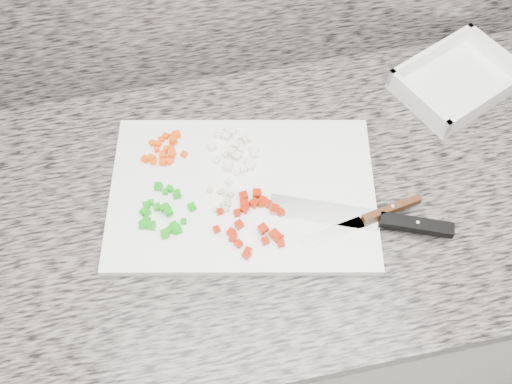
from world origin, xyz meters
TOP-DOWN VIEW (x-y plane):
  - cabinet at (0.00, 1.44)m, footprint 3.92×0.62m
  - countertop at (0.00, 1.44)m, footprint 3.96×0.64m
  - cutting_board at (-0.08, 1.45)m, footprint 0.51×0.39m
  - carrot_pile at (-0.20, 1.56)m, footprint 0.08×0.07m
  - onion_pile at (-0.07, 1.53)m, footprint 0.09×0.13m
  - green_pepper_pile at (-0.22, 1.43)m, footprint 0.10×0.11m
  - red_pepper_pile at (-0.07, 1.38)m, footprint 0.13×0.13m
  - garlic_pile at (-0.11, 1.43)m, footprint 0.05×0.05m
  - chef_knife at (0.14, 1.34)m, footprint 0.30×0.14m
  - paring_knife at (0.14, 1.35)m, footprint 0.22×0.06m
  - tray at (0.38, 1.61)m, footprint 0.27×0.24m

SIDE VIEW (x-z plane):
  - cabinet at x=0.00m, z-range 0.00..0.86m
  - countertop at x=0.00m, z-range 0.86..0.90m
  - cutting_board at x=-0.08m, z-range 0.90..0.92m
  - tray at x=0.38m, z-range 0.89..0.94m
  - garlic_pile at x=-0.11m, z-range 0.92..0.92m
  - chef_knife at x=0.14m, z-range 0.91..0.93m
  - paring_knife at x=0.14m, z-range 0.91..0.93m
  - green_pepper_pile at x=-0.22m, z-range 0.91..0.93m
  - red_pepper_pile at x=-0.07m, z-range 0.91..0.93m
  - onion_pile at x=-0.07m, z-range 0.91..0.93m
  - carrot_pile at x=-0.20m, z-range 0.91..0.93m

